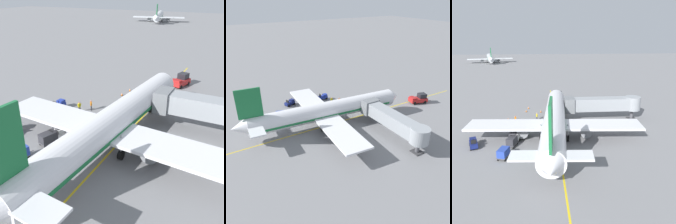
# 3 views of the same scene
# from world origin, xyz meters

# --- Properties ---
(ground_plane) EXTENTS (400.00, 400.00, 0.00)m
(ground_plane) POSITION_xyz_m (0.00, 0.00, 0.00)
(ground_plane) COLOR slate
(gate_lead_in_line) EXTENTS (0.24, 80.00, 0.01)m
(gate_lead_in_line) POSITION_xyz_m (0.00, 0.00, 0.00)
(gate_lead_in_line) COLOR gold
(gate_lead_in_line) RESTS_ON ground
(parked_airliner) EXTENTS (30.30, 37.35, 10.63)m
(parked_airliner) POSITION_xyz_m (-0.46, 0.61, 3.19)
(parked_airliner) COLOR silver
(parked_airliner) RESTS_ON ground
(jet_bridge) EXTENTS (16.31, 3.50, 4.98)m
(jet_bridge) POSITION_xyz_m (10.15, 9.51, 3.46)
(jet_bridge) COLOR #93999E
(jet_bridge) RESTS_ON ground
(pushback_tractor) EXTENTS (3.34, 4.84, 2.40)m
(pushback_tractor) POSITION_xyz_m (1.62, 26.34, 1.10)
(pushback_tractor) COLOR #B21E1E
(pushback_tractor) RESTS_ON ground
(baggage_tug_lead) EXTENTS (1.86, 2.73, 1.62)m
(baggage_tug_lead) POSITION_xyz_m (-7.38, -1.22, 0.71)
(baggage_tug_lead) COLOR silver
(baggage_tug_lead) RESTS_ON ground
(baggage_tug_trailing) EXTENTS (1.95, 2.75, 1.62)m
(baggage_tug_trailing) POSITION_xyz_m (-13.80, -2.43, 0.71)
(baggage_tug_trailing) COLOR navy
(baggage_tug_trailing) RESTS_ON ground
(baggage_tug_spare) EXTENTS (1.40, 2.56, 1.62)m
(baggage_tug_spare) POSITION_xyz_m (-12.88, 6.34, 0.71)
(baggage_tug_spare) COLOR #1E339E
(baggage_tug_spare) RESTS_ON ground
(baggage_cart_front) EXTENTS (1.85, 2.98, 1.58)m
(baggage_cart_front) POSITION_xyz_m (-7.74, 2.70, 0.95)
(baggage_cart_front) COLOR #4C4C51
(baggage_cart_front) RESTS_ON ground
(baggage_cart_second_in_train) EXTENTS (1.85, 2.98, 1.58)m
(baggage_cart_second_in_train) POSITION_xyz_m (-7.43, 0.00, 0.95)
(baggage_cart_second_in_train) COLOR #4C4C51
(baggage_cart_second_in_train) RESTS_ON ground
(baggage_cart_third_in_train) EXTENTS (1.85, 2.98, 1.58)m
(baggage_cart_third_in_train) POSITION_xyz_m (-7.63, -2.53, 0.95)
(baggage_cart_third_in_train) COLOR #4C4C51
(baggage_cart_third_in_train) RESTS_ON ground
(baggage_cart_tail_end) EXTENTS (1.85, 2.98, 1.58)m
(baggage_cart_tail_end) POSITION_xyz_m (-8.39, -6.67, 0.95)
(baggage_cart_tail_end) COLOR #4C4C51
(baggage_cart_tail_end) RESTS_ON ground
(ground_crew_wing_walker) EXTENTS (0.39, 0.69, 1.69)m
(ground_crew_wing_walker) POSITION_xyz_m (-9.41, 7.07, 0.95)
(ground_crew_wing_walker) COLOR #232328
(ground_crew_wing_walker) RESTS_ON ground
(ground_crew_loader) EXTENTS (0.39, 0.69, 1.69)m
(ground_crew_loader) POSITION_xyz_m (-8.13, 8.46, 0.95)
(ground_crew_loader) COLOR #232328
(ground_crew_loader) RESTS_ON ground
(ground_crew_marshaller) EXTENTS (0.33, 0.72, 1.69)m
(ground_crew_marshaller) POSITION_xyz_m (-3.80, 10.10, 0.95)
(ground_crew_marshaller) COLOR #232328
(ground_crew_marshaller) RESTS_ON ground
(safety_cone_nose_left) EXTENTS (0.36, 0.36, 0.59)m
(safety_cone_nose_left) POSITION_xyz_m (-6.08, 19.06, 0.29)
(safety_cone_nose_left) COLOR black
(safety_cone_nose_left) RESTS_ON ground
(safety_cone_nose_right) EXTENTS (0.36, 0.36, 0.59)m
(safety_cone_nose_right) POSITION_xyz_m (-2.99, 15.69, 0.29)
(safety_cone_nose_right) COLOR black
(safety_cone_nose_right) RESTS_ON ground
(safety_cone_wing_tip) EXTENTS (0.36, 0.36, 0.59)m
(safety_cone_wing_tip) POSITION_xyz_m (-6.45, 16.33, 0.29)
(safety_cone_wing_tip) COLOR black
(safety_cone_wing_tip) RESTS_ON ground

